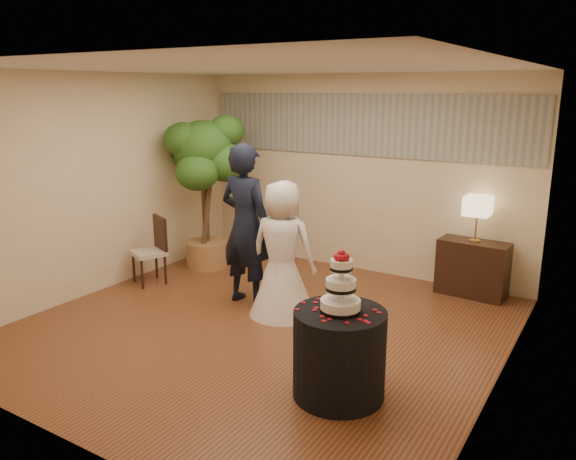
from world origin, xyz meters
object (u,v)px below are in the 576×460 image
Objects in this scene: side_chair at (148,251)px; console at (472,268)px; table_lamp at (477,219)px; groom at (246,225)px; wedding_cake at (341,281)px; ficus_tree at (205,192)px; cake_table at (339,354)px; bride at (282,249)px.

console is at bearing 49.87° from side_chair.
table_lamp is 4.32m from side_chair.
console is (2.31, 1.72, -0.63)m from groom.
wedding_cake is 0.59× the size of side_chair.
ficus_tree reaches higher than wedding_cake.
console is at bearing 83.47° from cake_table.
cake_table is at bearing -92.58° from console.
bride is 2.17m from ficus_tree.
groom is 2.15× the size of side_chair.
bride is at bearing -130.01° from console.
groom is at bearing -15.93° from bride.
bride is at bearing 25.49° from side_chair.
side_chair is (-3.51, 1.24, -0.59)m from wedding_cake.
groom reaches higher than console.
side_chair is (-2.12, -0.05, -0.34)m from bride.
wedding_cake is at bearing -92.58° from console.
ficus_tree reaches higher than cake_table.
table_lamp is at bearing 83.47° from cake_table.
table_lamp is at bearing -138.86° from groom.
console is 3.85m from ficus_tree.
cake_table is at bearing 129.27° from bride.
side_chair is (-1.55, -0.13, -0.53)m from groom.
groom is 1.61m from ficus_tree.
table_lamp reaches higher than side_chair.
ficus_tree is at bearing 103.31° from side_chair.
bride is at bearing -133.95° from table_lamp.
cake_table is 4.06m from ficus_tree.
ficus_tree is 1.22m from side_chair.
console is at bearing -138.86° from groom.
wedding_cake is at bearing -96.53° from table_lamp.
bride is at bearing 176.36° from groom.
wedding_cake is (1.39, -1.29, 0.25)m from bride.
side_chair is at bearing -6.63° from bride.
console is (0.35, 3.09, -0.69)m from wedding_cake.
bride reaches higher than console.
bride is at bearing 137.15° from wedding_cake.
groom is at bearing -32.40° from ficus_tree.
ficus_tree is (-1.93, 0.94, 0.34)m from bride.
bride is 2.52m from table_lamp.
bride is 1.85× the size of console.
wedding_cake reaches higher than console.
groom is at bearing -143.28° from table_lamp.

